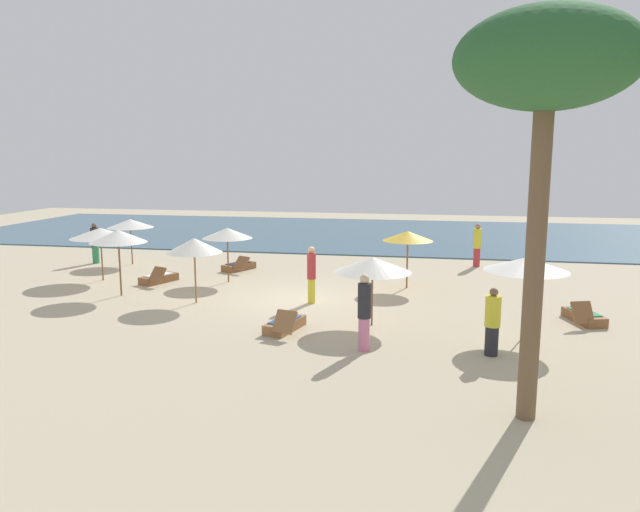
# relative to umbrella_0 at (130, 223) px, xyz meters

# --- Properties ---
(ground_plane) EXTENTS (60.00, 60.00, 0.00)m
(ground_plane) POSITION_rel_umbrella_0_xyz_m (8.65, -5.01, -1.81)
(ground_plane) COLOR #BCAD8E
(ocean_water) EXTENTS (48.00, 16.00, 0.06)m
(ocean_water) POSITION_rel_umbrella_0_xyz_m (8.65, 11.99, -1.78)
(ocean_water) COLOR #3D6075
(ocean_water) RESTS_ON ground_plane
(umbrella_0) EXTENTS (1.99, 1.99, 2.00)m
(umbrella_0) POSITION_rel_umbrella_0_xyz_m (0.00, 0.00, 0.00)
(umbrella_0) COLOR brown
(umbrella_0) RESTS_ON ground_plane
(umbrella_1) EXTENTS (1.92, 1.92, 2.28)m
(umbrella_1) POSITION_rel_umbrella_0_xyz_m (2.57, -5.60, 0.25)
(umbrella_1) COLOR brown
(umbrella_1) RESTS_ON ground_plane
(umbrella_2) EXTENTS (2.26, 2.26, 2.04)m
(umbrella_2) POSITION_rel_umbrella_0_xyz_m (0.58, -3.41, 0.03)
(umbrella_2) COLOR brown
(umbrella_2) RESTS_ON ground_plane
(umbrella_3) EXTENTS (1.89, 1.89, 2.08)m
(umbrella_3) POSITION_rel_umbrella_0_xyz_m (5.44, -2.78, 0.06)
(umbrella_3) COLOR brown
(umbrella_3) RESTS_ON ground_plane
(umbrella_4) EXTENTS (1.82, 1.82, 2.09)m
(umbrella_4) POSITION_rel_umbrella_0_xyz_m (12.17, -2.57, 0.09)
(umbrella_4) COLOR brown
(umbrella_4) RESTS_ON ground_plane
(umbrella_5) EXTENTS (1.80, 1.80, 2.14)m
(umbrella_5) POSITION_rel_umbrella_0_xyz_m (5.50, -6.09, 0.09)
(umbrella_5) COLOR olive
(umbrella_5) RESTS_ON ground_plane
(umbrella_6) EXTENTS (2.18, 2.18, 1.97)m
(umbrella_6) POSITION_rel_umbrella_0_xyz_m (11.42, -7.62, -0.06)
(umbrella_6) COLOR brown
(umbrella_6) RESTS_ON ground_plane
(umbrella_7) EXTENTS (2.16, 2.16, 2.18)m
(umbrella_7) POSITION_rel_umbrella_0_xyz_m (15.44, -8.18, 0.19)
(umbrella_7) COLOR brown
(umbrella_7) RESTS_ON ground_plane
(lounger_0) EXTENTS (1.17, 1.77, 0.70)m
(lounger_0) POSITION_rel_umbrella_0_xyz_m (2.90, -3.43, -1.64)
(lounger_0) COLOR brown
(lounger_0) RESTS_ON ground_plane
(lounger_1) EXTENTS (0.97, 1.76, 0.72)m
(lounger_1) POSITION_rel_umbrella_0_xyz_m (9.13, -8.62, -1.64)
(lounger_1) COLOR olive
(lounger_1) RESTS_ON ground_plane
(lounger_2) EXTENTS (1.06, 1.74, 0.74)m
(lounger_2) POSITION_rel_umbrella_0_xyz_m (17.42, -6.18, -1.64)
(lounger_2) COLOR brown
(lounger_2) RESTS_ON ground_plane
(lounger_3) EXTENTS (1.28, 1.78, 0.67)m
(lounger_3) POSITION_rel_umbrella_0_xyz_m (5.11, -0.49, -1.64)
(lounger_3) COLOR brown
(lounger_3) RESTS_ON ground_plane
(person_0) EXTENTS (0.47, 0.47, 1.87)m
(person_0) POSITION_rel_umbrella_0_xyz_m (14.95, 2.25, -0.86)
(person_0) COLOR #BF3338
(person_0) RESTS_ON ground_plane
(person_1) EXTENTS (0.41, 0.41, 1.67)m
(person_1) POSITION_rel_umbrella_0_xyz_m (14.53, -9.66, -0.98)
(person_1) COLOR #26262D
(person_1) RESTS_ON ground_plane
(person_2) EXTENTS (0.44, 0.44, 1.93)m
(person_2) POSITION_rel_umbrella_0_xyz_m (11.46, -9.88, -0.83)
(person_2) COLOR #D17299
(person_2) RESTS_ON ground_plane
(person_3) EXTENTS (0.41, 0.41, 1.81)m
(person_3) POSITION_rel_umbrella_0_xyz_m (-1.72, -0.08, -0.90)
(person_3) COLOR #338C59
(person_3) RESTS_ON ground_plane
(person_4) EXTENTS (0.40, 0.40, 1.87)m
(person_4) POSITION_rel_umbrella_0_xyz_m (9.22, -5.42, -0.84)
(person_4) COLOR yellow
(person_4) RESTS_ON ground_plane
(palm_1) EXTENTS (3.12, 3.12, 7.23)m
(palm_1) POSITION_rel_umbrella_0_xyz_m (14.84, -13.14, 4.41)
(palm_1) COLOR brown
(palm_1) RESTS_ON ground_plane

